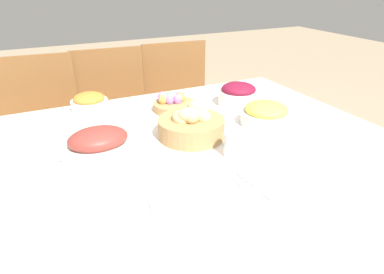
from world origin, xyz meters
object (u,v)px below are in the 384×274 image
at_px(egg_basket, 174,104).
at_px(chair_far_center, 116,119).
at_px(ham_platter, 98,140).
at_px(pineapple_bowl, 266,114).
at_px(bread_basket, 192,125).
at_px(chair_far_right, 181,108).
at_px(knife, 243,187).
at_px(fork, 143,216).
at_px(drinking_cup, 236,144).
at_px(chair_far_left, 43,132).
at_px(carrot_bowl, 89,102).
at_px(dinner_plate, 196,200).
at_px(butter_dish, 62,187).
at_px(beet_salad_bowl, 238,94).
at_px(spoon, 252,184).

bearing_deg(egg_basket, chair_far_center, 102.19).
distance_m(ham_platter, pineapple_bowl, 0.64).
bearing_deg(bread_basket, chair_far_center, 95.30).
relative_size(chair_far_center, bread_basket, 3.60).
distance_m(chair_far_right, knife, 1.31).
xyz_separation_m(pineapple_bowl, fork, (-0.62, -0.34, -0.04)).
distance_m(ham_platter, drinking_cup, 0.47).
xyz_separation_m(chair_far_center, knife, (0.07, -1.24, 0.25)).
distance_m(egg_basket, drinking_cup, 0.47).
distance_m(chair_far_left, carrot_bowl, 0.57).
xyz_separation_m(chair_far_center, carrot_bowl, (-0.20, -0.45, 0.29)).
height_order(chair_far_center, chair_far_left, same).
relative_size(chair_far_center, egg_basket, 4.67).
bearing_deg(dinner_plate, butter_dish, 147.41).
xyz_separation_m(beet_salad_bowl, fork, (-0.65, -0.58, -0.04)).
bearing_deg(chair_far_center, bread_basket, -79.72).
bearing_deg(ham_platter, knife, -54.20).
xyz_separation_m(chair_far_center, ham_platter, (-0.24, -0.81, 0.27)).
bearing_deg(ham_platter, pineapple_bowl, -8.02).
height_order(carrot_bowl, fork, carrot_bowl).
distance_m(egg_basket, knife, 0.64).
distance_m(chair_far_left, ham_platter, 0.87).
xyz_separation_m(chair_far_right, bread_basket, (-0.35, -0.88, 0.30)).
distance_m(chair_far_right, egg_basket, 0.73).
height_order(chair_far_left, dinner_plate, chair_far_left).
bearing_deg(ham_platter, bread_basket, -12.41).
xyz_separation_m(bread_basket, spoon, (0.02, -0.36, -0.04)).
bearing_deg(bread_basket, drinking_cup, -69.51).
relative_size(fork, knife, 1.00).
height_order(chair_far_right, butter_dish, chair_far_right).
relative_size(chair_far_left, pineapple_bowl, 4.42).
bearing_deg(carrot_bowl, knife, -71.09).
relative_size(knife, drinking_cup, 1.96).
distance_m(ham_platter, knife, 0.53).
height_order(knife, drinking_cup, drinking_cup).
relative_size(chair_far_center, butter_dish, 6.28).
height_order(bread_basket, beet_salad_bowl, bread_basket).
distance_m(chair_far_right, carrot_bowl, 0.83).
bearing_deg(knife, egg_basket, 87.72).
bearing_deg(spoon, beet_salad_bowl, 57.62).
bearing_deg(egg_basket, ham_platter, -150.81).
xyz_separation_m(egg_basket, ham_platter, (-0.37, -0.21, -0.00)).
bearing_deg(knife, ham_platter, 128.99).
height_order(chair_far_left, spoon, chair_far_left).
bearing_deg(chair_far_left, knife, -64.59).
bearing_deg(carrot_bowl, chair_far_right, 35.23).
bearing_deg(bread_basket, spoon, -87.27).
height_order(bread_basket, knife, bread_basket).
bearing_deg(drinking_cup, knife, -116.29).
bearing_deg(spoon, chair_far_left, 108.96).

